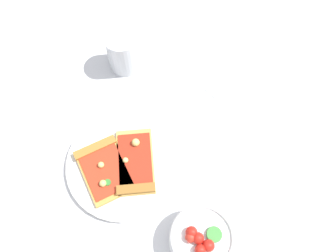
% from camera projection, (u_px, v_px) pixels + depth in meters
% --- Properties ---
extents(ground_plane, '(2.40, 2.40, 0.00)m').
position_uv_depth(ground_plane, '(141.00, 159.00, 0.81)').
color(ground_plane, silver).
rests_on(ground_plane, ground).
extents(plate, '(0.27, 0.27, 0.01)m').
position_uv_depth(plate, '(125.00, 163.00, 0.80)').
color(plate, white).
rests_on(plate, ground_plane).
extents(pizza_slice_near, '(0.14, 0.17, 0.02)m').
position_uv_depth(pizza_slice_near, '(104.00, 167.00, 0.78)').
color(pizza_slice_near, gold).
rests_on(pizza_slice_near, plate).
extents(pizza_slice_far, '(0.17, 0.17, 0.03)m').
position_uv_depth(pizza_slice_far, '(135.00, 165.00, 0.78)').
color(pizza_slice_far, '#E5B256').
rests_on(pizza_slice_far, plate).
extents(salad_bowl, '(0.13, 0.13, 0.07)m').
position_uv_depth(salad_bowl, '(201.00, 239.00, 0.70)').
color(salad_bowl, white).
rests_on(salad_bowl, ground_plane).
extents(soda_glass, '(0.08, 0.08, 0.11)m').
position_uv_depth(soda_glass, '(123.00, 53.00, 0.88)').
color(soda_glass, silver).
rests_on(soda_glass, ground_plane).
extents(paper_napkin, '(0.11, 0.11, 0.00)m').
position_uv_depth(paper_napkin, '(224.00, 81.00, 0.90)').
color(paper_napkin, white).
rests_on(paper_napkin, ground_plane).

